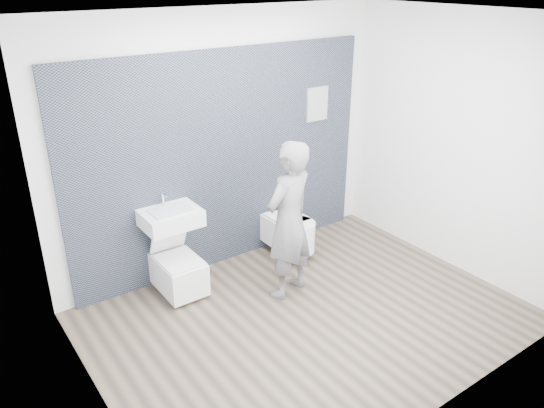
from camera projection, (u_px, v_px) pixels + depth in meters
ground at (308, 317)px, 5.19m from camera, size 4.00×4.00×0.00m
room_shell at (313, 148)px, 4.48m from camera, size 4.00×4.00×4.00m
tile_wall at (229, 257)px, 6.28m from camera, size 3.60×0.06×2.40m
washbasin at (171, 218)px, 5.33m from camera, size 0.57×0.43×0.43m
toilet_square at (179, 272)px, 5.51m from camera, size 0.41×0.59×0.76m
toilet_rounded at (291, 232)px, 6.21m from camera, size 0.40×0.68×0.37m
info_placard at (313, 231)px, 6.90m from camera, size 0.30×0.03×0.40m
visitor at (289, 221)px, 5.27m from camera, size 0.69×0.54×1.66m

